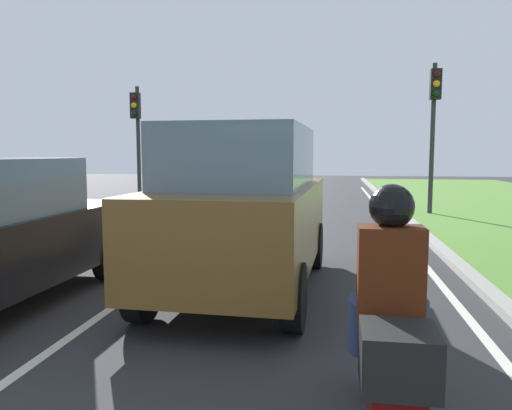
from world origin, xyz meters
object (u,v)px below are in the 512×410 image
traffic_light_near_right (434,112)px  motorcycle (388,369)px  car_suv_ahead (244,208)px  traffic_light_overhead_left (137,125)px  rider_person (390,271)px

traffic_light_near_right → motorcycle: bearing=-101.6°
car_suv_ahead → traffic_light_near_right: size_ratio=0.99×
car_suv_ahead → motorcycle: bearing=-64.5°
traffic_light_near_right → traffic_light_overhead_left: size_ratio=1.08×
motorcycle → traffic_light_overhead_left: traffic_light_overhead_left is taller
rider_person → traffic_light_near_right: bearing=78.7°
car_suv_ahead → traffic_light_near_right: bearing=67.4°
rider_person → traffic_light_overhead_left: size_ratio=0.27×
rider_person → traffic_light_near_right: size_ratio=0.25×
car_suv_ahead → traffic_light_near_right: traffic_light_near_right is taller
traffic_light_overhead_left → traffic_light_near_right: bearing=-7.2°
motorcycle → rider_person: bearing=89.6°
car_suv_ahead → rider_person: car_suv_ahead is taller
car_suv_ahead → traffic_light_overhead_left: bearing=121.1°
motorcycle → rider_person: 0.62m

